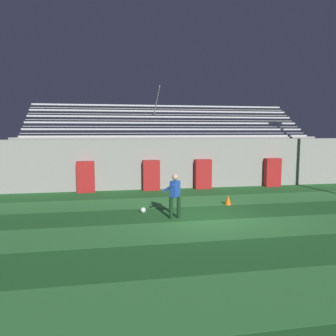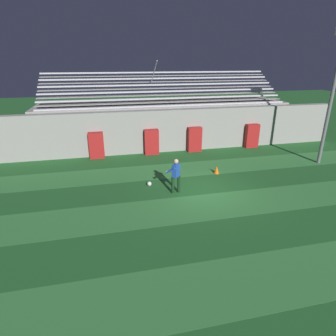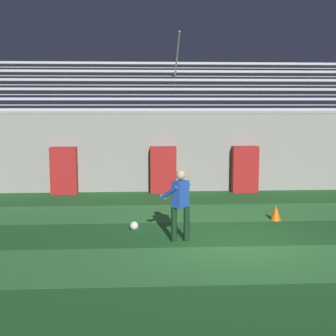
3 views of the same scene
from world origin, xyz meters
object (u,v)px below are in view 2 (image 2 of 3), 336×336
object	(u,v)px
padding_pillar_far_left	(96,145)
traffic_cone	(217,170)
padding_pillar_far_right	(252,136)
padding_pillar_gate_right	(195,139)
padding_pillar_gate_left	(152,142)
floodlight_pole	(335,81)
soccer_ball	(149,184)
goalkeeper	(176,174)

from	to	relation	value
padding_pillar_far_left	traffic_cone	distance (m)	7.66
padding_pillar_far_right	traffic_cone	xyz separation A→B (m)	(-4.27, -4.13, -0.62)
padding_pillar_gate_right	padding_pillar_far_right	xyz separation A→B (m)	(4.23, 0.00, 0.00)
padding_pillar_far_right	traffic_cone	distance (m)	5.97
padding_pillar_gate_left	traffic_cone	distance (m)	5.09
floodlight_pole	soccer_ball	world-z (taller)	floodlight_pole
goalkeeper	traffic_cone	world-z (taller)	goalkeeper
padding_pillar_gate_right	soccer_ball	distance (m)	6.32
soccer_ball	traffic_cone	bearing A→B (deg)	11.60
floodlight_pole	goalkeeper	world-z (taller)	floodlight_pole
padding_pillar_far_left	padding_pillar_far_right	xyz separation A→B (m)	(10.69, 0.00, 0.00)
padding_pillar_gate_left	padding_pillar_far_left	xyz separation A→B (m)	(-3.51, 0.00, 0.00)
padding_pillar_far_left	padding_pillar_far_right	world-z (taller)	same
padding_pillar_gate_left	soccer_ball	distance (m)	5.07
floodlight_pole	padding_pillar_far_left	bearing A→B (deg)	163.45
padding_pillar_far_left	traffic_cone	bearing A→B (deg)	-32.75
padding_pillar_gate_right	traffic_cone	distance (m)	4.17
floodlight_pole	goalkeeper	bearing A→B (deg)	-167.85
padding_pillar_gate_left	traffic_cone	bearing A→B (deg)	-54.79
padding_pillar_gate_left	padding_pillar_far_right	xyz separation A→B (m)	(7.18, 0.00, 0.00)
floodlight_pole	traffic_cone	world-z (taller)	floodlight_pole
padding_pillar_gate_left	traffic_cone	world-z (taller)	padding_pillar_gate_left
padding_pillar_gate_right	goalkeeper	world-z (taller)	goalkeeper
padding_pillar_far_left	goalkeeper	world-z (taller)	goalkeeper
padding_pillar_far_right	traffic_cone	size ratio (longest dim) A/B	3.95
padding_pillar_far_left	traffic_cone	xyz separation A→B (m)	(6.42, -4.13, -0.62)
traffic_cone	goalkeeper	bearing A→B (deg)	-147.07
padding_pillar_gate_left	goalkeeper	bearing A→B (deg)	-88.83
soccer_ball	padding_pillar_gate_right	bearing A→B (deg)	51.59
padding_pillar_far_right	soccer_ball	world-z (taller)	padding_pillar_far_right
floodlight_pole	padding_pillar_gate_left	bearing A→B (deg)	157.92
padding_pillar_far_left	padding_pillar_gate_right	bearing A→B (deg)	0.00
padding_pillar_far_right	padding_pillar_gate_right	bearing A→B (deg)	180.00
floodlight_pole	traffic_cone	bearing A→B (deg)	-178.00
padding_pillar_far_right	traffic_cone	world-z (taller)	padding_pillar_far_right
padding_pillar_gate_left	floodlight_pole	bearing A→B (deg)	-22.08
padding_pillar_far_right	padding_pillar_gate_left	bearing A→B (deg)	180.00
padding_pillar_far_right	floodlight_pole	xyz separation A→B (m)	(2.42, -3.90, 3.95)
padding_pillar_far_right	soccer_ball	bearing A→B (deg)	-148.83
padding_pillar_far_left	soccer_ball	xyz separation A→B (m)	(2.55, -4.92, -0.72)
padding_pillar_gate_right	floodlight_pole	size ratio (longest dim) A/B	0.22
padding_pillar_far_left	soccer_ball	distance (m)	5.59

